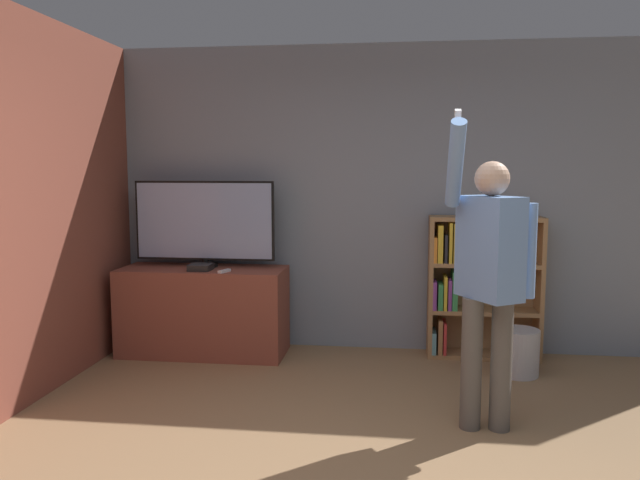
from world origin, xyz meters
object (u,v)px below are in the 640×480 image
game_console (201,267)px  person (489,271)px  television (205,222)px  waste_bin (518,352)px  bookshelf (474,287)px

game_console → person: (2.22, -1.23, 0.22)m
television → person: bearing=-32.3°
television → waste_bin: 2.83m
television → bookshelf: (2.33, 0.13, -0.54)m
bookshelf → television: bearing=-176.7°
game_console → waste_bin: 2.69m
waste_bin → television: bearing=172.9°
game_console → person: size_ratio=0.10×
television → bookshelf: 2.40m
television → bookshelf: television is taller
game_console → waste_bin: bearing=-3.0°
game_console → waste_bin: game_console is taller
game_console → bookshelf: size_ratio=0.15×
television → waste_bin: bearing=-7.1°
bookshelf → waste_bin: (0.30, -0.46, -0.43)m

